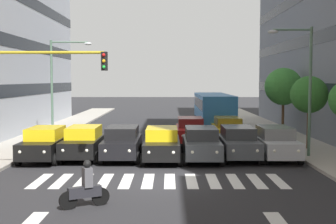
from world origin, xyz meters
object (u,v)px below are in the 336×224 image
car_4 (122,143)px  car_row2_0 (190,130)px  car_3 (162,144)px  car_5 (84,142)px  street_tree_2 (283,87)px  street_lamp_left (303,78)px  car_0 (275,143)px  car_1 (238,143)px  street_lamp_right (59,77)px  car_2 (201,144)px  car_6 (45,143)px  bus_behind_traffic (213,108)px  car_row2_1 (228,130)px  motorcycle_with_rider (86,188)px  street_tree_1 (309,95)px  traffic_light_gantry (25,91)px

car_4 → car_row2_0: size_ratio=1.00×
car_3 → car_5: bearing=-7.8°
car_5 → street_tree_2: 16.68m
car_5 → street_lamp_left: (-11.62, -0.12, 3.40)m
car_0 → car_4: same height
car_1 → street_lamp_right: (11.46, -8.24, 3.47)m
car_2 → car_0: bearing=-174.9°
car_2 → car_6: 8.14m
car_5 → car_row2_0: bearing=-136.4°
car_2 → car_5: 6.23m
car_5 → bus_behind_traffic: (-8.19, -13.40, 0.97)m
car_3 → car_row2_1: (-4.28, -6.54, 0.00)m
car_2 → motorcycle_with_rider: bearing=62.7°
car_3 → car_5: (4.16, -0.57, 0.00)m
car_0 → street_tree_1: size_ratio=1.04×
car_5 → car_row2_1: 10.34m
car_6 → motorcycle_with_rider: car_6 is taller
car_row2_1 → street_lamp_left: size_ratio=0.65×
car_1 → street_tree_2: (-4.90, -10.04, 2.79)m
street_lamp_left → car_4: bearing=1.5°
car_1 → car_row2_0: bearing=-68.5°
street_tree_2 → bus_behind_traffic: bearing=-35.1°
car_row2_1 → street_lamp_right: (11.71, -2.19, 3.47)m
car_row2_1 → motorcycle_with_rider: 16.44m
motorcycle_with_rider → street_lamp_right: street_lamp_right is taller
car_row2_0 → car_row2_1: (-2.50, -0.31, 0.00)m
car_5 → traffic_light_gantry: bearing=75.8°
street_lamp_left → street_tree_1: street_lamp_left is taller
bus_behind_traffic → motorcycle_with_rider: (6.41, 22.47, -1.21)m
car_4 → car_5: (2.06, -0.13, 0.00)m
car_row2_0 → bus_behind_traffic: 8.13m
motorcycle_with_rider → street_lamp_left: 13.94m
car_1 → car_3: bearing=6.9°
car_4 → car_row2_0: (-3.88, -5.77, 0.00)m
bus_behind_traffic → street_tree_2: (-4.90, 3.44, 1.82)m
car_2 → traffic_light_gantry: bearing=32.4°
car_4 → car_6: bearing=4.6°
car_4 → street_lamp_left: bearing=-178.5°
car_row2_0 → street_tree_2: street_tree_2 is taller
traffic_light_gantry → car_0: bearing=-155.9°
car_4 → street_lamp_right: (5.33, -8.28, 3.47)m
car_row2_1 → car_6: bearing=31.7°
car_0 → car_3: size_ratio=1.00×
motorcycle_with_rider → street_tree_1: size_ratio=0.37×
car_2 → car_row2_0: bearing=-87.5°
car_row2_1 → street_lamp_left: (-3.18, 5.84, 3.40)m
car_row2_0 → traffic_light_gantry: 13.44m
car_row2_0 → bus_behind_traffic: size_ratio=0.42×
car_0 → street_tree_2: street_tree_2 is taller
street_tree_1 → car_6: bearing=12.1°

